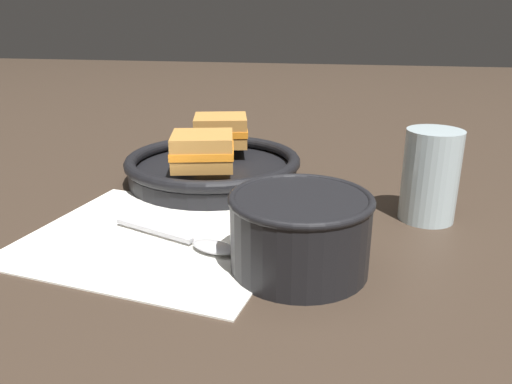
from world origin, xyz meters
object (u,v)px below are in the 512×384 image
at_px(skillet, 213,168).
at_px(sandwich_near_right, 221,130).
at_px(soup_bowl, 300,228).
at_px(sandwich_near_left, 203,151).
at_px(spoon, 194,242).
at_px(drinking_glass, 430,176).

relative_size(skillet, sandwich_near_right, 2.61).
distance_m(soup_bowl, sandwich_near_left, 0.24).
height_order(soup_bowl, spoon, soup_bowl).
xyz_separation_m(spoon, sandwich_near_right, (-0.04, 0.29, 0.06)).
height_order(skillet, sandwich_near_left, sandwich_near_left).
xyz_separation_m(skillet, drinking_glass, (0.30, -0.09, 0.03)).
xyz_separation_m(soup_bowl, skillet, (-0.16, 0.25, -0.02)).
xyz_separation_m(soup_bowl, sandwich_near_left, (-0.15, 0.19, 0.02)).
relative_size(soup_bowl, skillet, 0.54).
relative_size(soup_bowl, spoon, 0.89).
height_order(skillet, drinking_glass, drinking_glass).
relative_size(skillet, sandwich_near_left, 2.62).
bearing_deg(sandwich_near_right, spoon, -81.59).
distance_m(soup_bowl, sandwich_near_right, 0.35).
height_order(sandwich_near_left, drinking_glass, drinking_glass).
bearing_deg(sandwich_near_left, spoon, -77.51).
bearing_deg(sandwich_near_right, skillet, -87.09).
bearing_deg(drinking_glass, sandwich_near_right, 152.94).
distance_m(sandwich_near_left, sandwich_near_right, 0.12).
relative_size(soup_bowl, sandwich_near_left, 1.41).
height_order(soup_bowl, drinking_glass, drinking_glass).
relative_size(sandwich_near_left, drinking_glass, 0.89).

